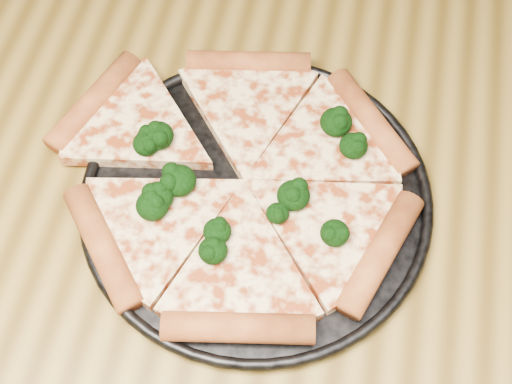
# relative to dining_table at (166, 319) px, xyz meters

# --- Properties ---
(dining_table) EXTENTS (1.20, 0.90, 0.75)m
(dining_table) POSITION_rel_dining_table_xyz_m (0.00, 0.00, 0.00)
(dining_table) COLOR olive
(dining_table) RESTS_ON ground
(pizza_pan) EXTENTS (0.33, 0.33, 0.02)m
(pizza_pan) POSITION_rel_dining_table_xyz_m (0.07, 0.10, 0.10)
(pizza_pan) COLOR black
(pizza_pan) RESTS_ON dining_table
(pizza) EXTENTS (0.37, 0.33, 0.03)m
(pizza) POSITION_rel_dining_table_xyz_m (0.05, 0.11, 0.11)
(pizza) COLOR #FFD99C
(pizza) RESTS_ON pizza_pan
(broccoli_florets) EXTENTS (0.22, 0.18, 0.02)m
(broccoli_florets) POSITION_rel_dining_table_xyz_m (0.04, 0.11, 0.12)
(broccoli_florets) COLOR black
(broccoli_florets) RESTS_ON pizza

